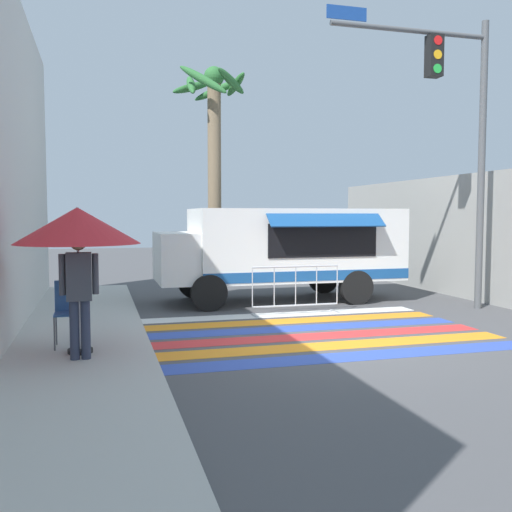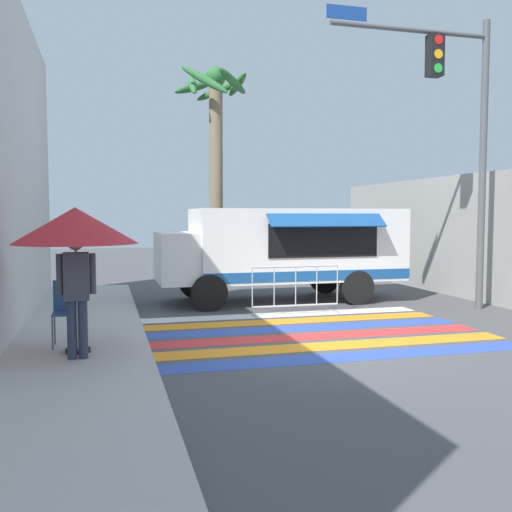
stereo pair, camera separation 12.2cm
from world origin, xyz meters
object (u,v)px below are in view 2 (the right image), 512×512
(barricade_front, at_px, (296,290))
(palm_tree, at_px, (215,141))
(folding_chair, at_px, (67,306))
(patio_umbrella, at_px, (75,226))
(food_truck, at_px, (278,247))
(vendor_person, at_px, (77,287))
(traffic_signal_pole, at_px, (457,114))

(barricade_front, relative_size, palm_tree, 0.30)
(palm_tree, bearing_deg, folding_chair, -116.16)
(patio_umbrella, relative_size, folding_chair, 2.12)
(patio_umbrella, bearing_deg, food_truck, 47.29)
(food_truck, height_order, folding_chair, food_truck)
(folding_chair, bearing_deg, vendor_person, -57.36)
(traffic_signal_pole, bearing_deg, folding_chair, -165.62)
(patio_umbrella, relative_size, vendor_person, 1.21)
(food_truck, bearing_deg, barricade_front, -95.95)
(food_truck, bearing_deg, folding_chair, -136.93)
(barricade_front, xyz_separation_m, palm_tree, (-0.76, 5.28, 3.84))
(vendor_person, bearing_deg, patio_umbrella, 81.22)
(vendor_person, distance_m, barricade_front, 5.62)
(traffic_signal_pole, height_order, palm_tree, palm_tree)
(folding_chair, distance_m, palm_tree, 9.41)
(vendor_person, bearing_deg, food_truck, 38.38)
(traffic_signal_pole, relative_size, patio_umbrella, 3.06)
(food_truck, relative_size, traffic_signal_pole, 0.93)
(vendor_person, relative_size, barricade_front, 0.89)
(patio_umbrella, distance_m, folding_chair, 1.36)
(traffic_signal_pole, height_order, barricade_front, traffic_signal_pole)
(folding_chair, xyz_separation_m, vendor_person, (0.18, -0.92, 0.40))
(traffic_signal_pole, distance_m, folding_chair, 9.24)
(barricade_front, distance_m, palm_tree, 6.57)
(food_truck, relative_size, palm_tree, 0.92)
(barricade_front, bearing_deg, vendor_person, -142.00)
(food_truck, distance_m, patio_umbrella, 6.85)
(vendor_person, bearing_deg, traffic_signal_pole, 9.51)
(folding_chair, bearing_deg, patio_umbrella, -51.06)
(traffic_signal_pole, relative_size, palm_tree, 0.99)
(barricade_front, bearing_deg, traffic_signal_pole, -6.43)
(food_truck, distance_m, vendor_person, 7.10)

